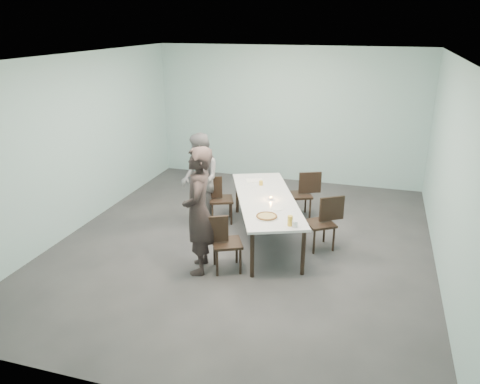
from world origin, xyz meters
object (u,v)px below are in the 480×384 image
(chair_near_left, at_px, (222,239))
(chair_far_left, at_px, (217,196))
(diner_far, at_px, (200,179))
(beer_glass, at_px, (290,221))
(pizza, at_px, (267,216))
(amber_tumbler, at_px, (261,183))
(tealight, at_px, (271,198))
(chair_near_right, at_px, (325,219))
(water_tumbler, at_px, (295,224))
(side_plate, at_px, (277,209))
(table, at_px, (266,201))
(chair_far_right, at_px, (304,191))
(diner_near, at_px, (198,211))

(chair_near_left, relative_size, chair_far_left, 1.00)
(diner_far, relative_size, beer_glass, 11.03)
(pizza, height_order, amber_tumbler, amber_tumbler)
(chair_far_left, bearing_deg, tealight, -47.13)
(chair_near_right, height_order, water_tumbler, chair_near_right)
(chair_near_right, distance_m, tealight, 0.93)
(diner_far, relative_size, pizza, 4.87)
(diner_far, relative_size, tealight, 29.54)
(tealight, bearing_deg, amber_tumbler, 117.01)
(chair_far_left, bearing_deg, side_plate, -56.18)
(diner_far, distance_m, beer_glass, 2.33)
(water_tumbler, bearing_deg, diner_far, 145.20)
(beer_glass, bearing_deg, side_plate, 118.94)
(chair_near_right, distance_m, side_plate, 0.85)
(beer_glass, relative_size, tealight, 2.68)
(amber_tumbler, bearing_deg, tealight, -62.99)
(chair_near_right, xyz_separation_m, tealight, (-0.89, -0.04, 0.27))
(table, height_order, beer_glass, beer_glass)
(chair_near_right, distance_m, diner_far, 2.35)
(chair_near_right, bearing_deg, amber_tumbler, -59.30)
(chair_near_right, bearing_deg, chair_far_right, -98.50)
(chair_near_right, distance_m, chair_far_right, 1.29)
(chair_near_right, height_order, diner_far, diner_far)
(chair_near_left, distance_m, chair_far_right, 2.49)
(chair_near_right, xyz_separation_m, amber_tumbler, (-1.22, 0.60, 0.29))
(diner_far, height_order, beer_glass, diner_far)
(chair_near_right, relative_size, pizza, 2.56)
(beer_glass, height_order, water_tumbler, beer_glass)
(water_tumbler, bearing_deg, side_plate, 123.45)
(chair_far_right, distance_m, side_plate, 1.61)
(chair_near_left, distance_m, diner_far, 1.86)
(diner_near, bearing_deg, diner_far, -174.07)
(side_plate, relative_size, beer_glass, 1.20)
(amber_tumbler, bearing_deg, chair_far_left, -171.44)
(water_tumbler, bearing_deg, beer_glass, 164.71)
(pizza, relative_size, beer_glass, 2.27)
(water_tumbler, height_order, amber_tumbler, water_tumbler)
(chair_near_right, relative_size, diner_far, 0.53)
(diner_near, bearing_deg, chair_near_left, 90.07)
(beer_glass, bearing_deg, pizza, 154.03)
(water_tumbler, distance_m, tealight, 1.10)
(diner_far, bearing_deg, tealight, 35.29)
(tealight, xyz_separation_m, amber_tumbler, (-0.33, 0.64, 0.02))
(chair_far_right, relative_size, beer_glass, 5.80)
(chair_near_left, bearing_deg, chair_far_right, 44.58)
(chair_near_left, height_order, chair_far_left, same)
(side_plate, xyz_separation_m, amber_tumbler, (-0.52, 1.01, 0.04))
(chair_near_right, xyz_separation_m, chair_far_right, (-0.54, 1.18, 0.00))
(chair_near_left, height_order, tealight, chair_near_left)
(chair_near_left, height_order, chair_far_right, same)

